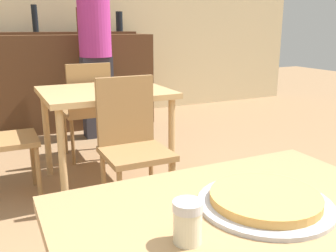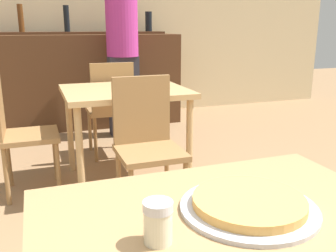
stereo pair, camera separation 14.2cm
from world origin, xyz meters
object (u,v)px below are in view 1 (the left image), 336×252
at_px(chair_far_side_back, 87,105).
at_px(chair_far_side_front, 131,138).
at_px(pizza_tray, 265,200).
at_px(person_standing, 95,45).
at_px(cheese_shaker, 188,222).

bearing_deg(chair_far_side_back, chair_far_side_front, 90.00).
bearing_deg(pizza_tray, person_standing, 82.51).
bearing_deg(cheese_shaker, person_standing, 78.11).
distance_m(chair_far_side_front, cheese_shaker, 1.57).
distance_m(pizza_tray, cheese_shaker, 0.28).
bearing_deg(pizza_tray, cheese_shaker, -167.09).
bearing_deg(cheese_shaker, pizza_tray, 12.91).
distance_m(cheese_shaker, person_standing, 3.40).
height_order(pizza_tray, cheese_shaker, cheese_shaker).
bearing_deg(chair_far_side_front, person_standing, 81.14).
bearing_deg(chair_far_side_back, pizza_tray, 86.80).
height_order(chair_far_side_back, pizza_tray, chair_far_side_back).
height_order(chair_far_side_back, cheese_shaker, chair_far_side_back).
relative_size(chair_far_side_back, cheese_shaker, 9.01).
relative_size(chair_far_side_front, person_standing, 0.48).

